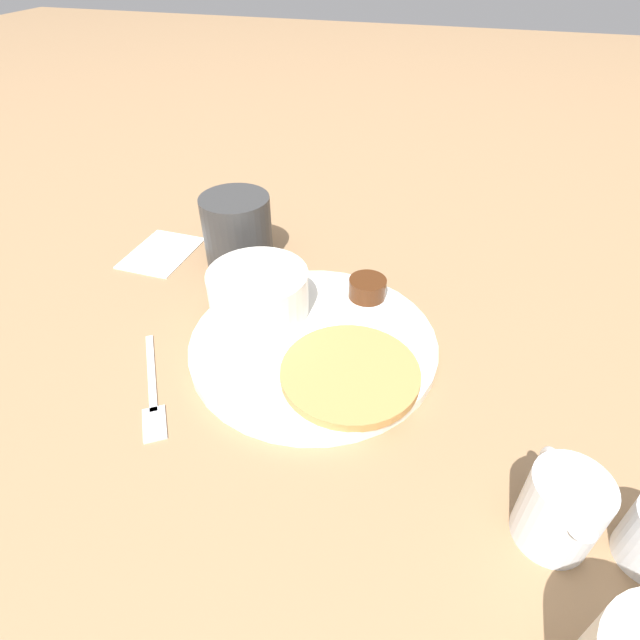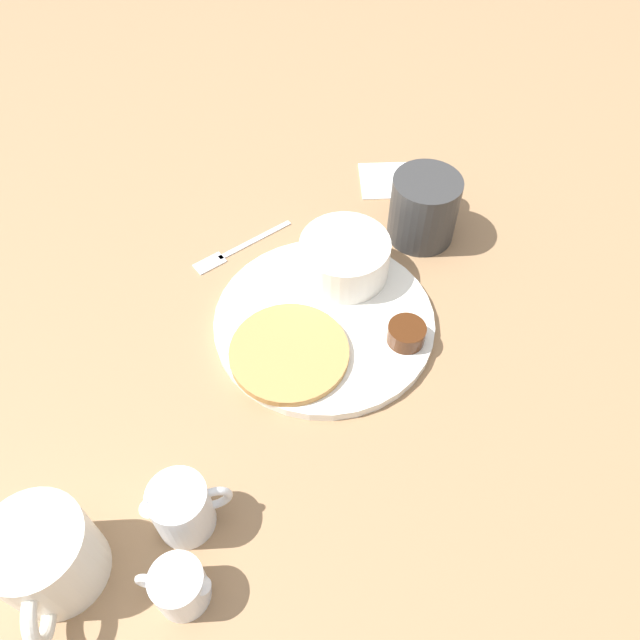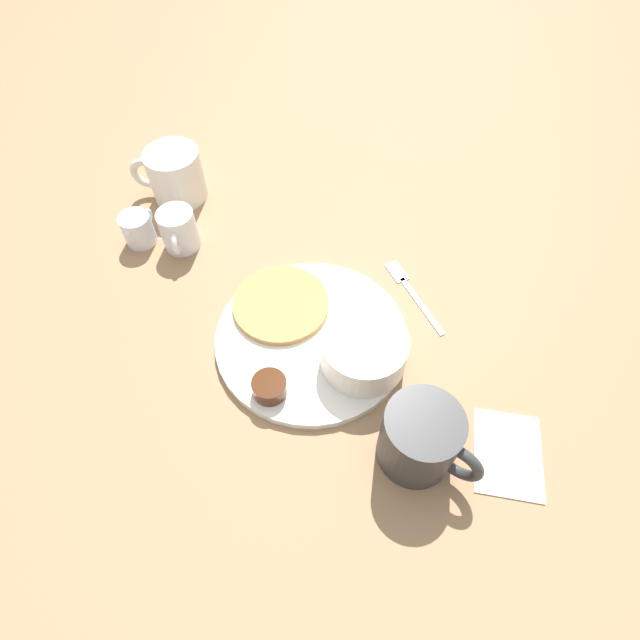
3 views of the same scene
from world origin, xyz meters
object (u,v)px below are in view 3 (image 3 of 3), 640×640
object	(u,v)px
coffee_mug	(421,439)
second_mug	(175,175)
bowl	(364,350)
creamer_pitcher_far	(138,229)
creamer_pitcher_near	(179,230)
plate	(311,338)
fork	(409,288)

from	to	relation	value
coffee_mug	second_mug	bearing A→B (deg)	45.97
bowl	creamer_pitcher_far	world-z (taller)	bowl
second_mug	coffee_mug	bearing A→B (deg)	-134.03
coffee_mug	second_mug	distance (m)	0.56
creamer_pitcher_near	creamer_pitcher_far	world-z (taller)	creamer_pitcher_near
plate	coffee_mug	bearing A→B (deg)	-133.88
bowl	creamer_pitcher_near	xyz separation A→B (m)	(0.17, 0.29, -0.01)
bowl	plate	bearing A→B (deg)	67.15
creamer_pitcher_near	bowl	bearing A→B (deg)	-120.73
second_mug	creamer_pitcher_far	bearing A→B (deg)	166.71
fork	plate	bearing A→B (deg)	130.88
plate	second_mug	xyz separation A→B (m)	(0.25, 0.26, 0.04)
plate	coffee_mug	size ratio (longest dim) A/B	2.27
fork	creamer_pitcher_far	bearing A→B (deg)	84.97
coffee_mug	bowl	bearing A→B (deg)	33.98
plate	second_mug	size ratio (longest dim) A/B	2.16
bowl	creamer_pitcher_near	size ratio (longest dim) A/B	1.35
bowl	fork	size ratio (longest dim) A/B	0.85
plate	creamer_pitcher_near	xyz separation A→B (m)	(0.14, 0.22, 0.03)
creamer_pitcher_near	second_mug	world-z (taller)	second_mug
bowl	second_mug	distance (m)	0.44
plate	bowl	bearing A→B (deg)	-112.85
second_mug	creamer_pitcher_near	bearing A→B (deg)	-160.20
fork	second_mug	distance (m)	0.41
creamer_pitcher_far	second_mug	world-z (taller)	second_mug
creamer_pitcher_near	second_mug	distance (m)	0.12
creamer_pitcher_near	creamer_pitcher_far	size ratio (longest dim) A/B	1.18
plate	bowl	distance (m)	0.08
fork	bowl	bearing A→B (deg)	158.36
creamer_pitcher_far	fork	xyz separation A→B (m)	(-0.04, -0.41, -0.02)
plate	second_mug	distance (m)	0.37
coffee_mug	second_mug	world-z (taller)	coffee_mug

